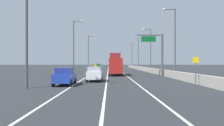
{
  "coord_description": "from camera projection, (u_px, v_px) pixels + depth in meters",
  "views": [
    {
      "loc": [
        -1.68,
        -4.35,
        2.44
      ],
      "look_at": [
        -1.09,
        38.42,
        2.33
      ],
      "focal_mm": 33.28,
      "sensor_mm": 36.0,
      "label": 1
    }
  ],
  "objects": [
    {
      "name": "ground_plane",
      "position": [
        114.0,
        70.0,
        68.38
      ],
      "size": [
        320.0,
        320.0,
        0.0
      ],
      "primitive_type": "plane",
      "color": "#26282B"
    },
    {
      "name": "lane_stripe_left",
      "position": [
        96.0,
        71.0,
        59.3
      ],
      "size": [
        0.16,
        130.0,
        0.0
      ],
      "primitive_type": "cube",
      "color": "silver",
      "rests_on": "ground_plane"
    },
    {
      "name": "lane_stripe_center",
      "position": [
        108.0,
        71.0,
        59.35
      ],
      "size": [
        0.16,
        130.0,
        0.0
      ],
      "primitive_type": "cube",
      "color": "silver",
      "rests_on": "ground_plane"
    },
    {
      "name": "lane_stripe_right",
      "position": [
        120.0,
        71.0,
        59.4
      ],
      "size": [
        0.16,
        130.0,
        0.0
      ],
      "primitive_type": "cube",
      "color": "silver",
      "rests_on": "ground_plane"
    },
    {
      "name": "jersey_barrier_right",
      "position": [
        156.0,
        71.0,
        44.49
      ],
      "size": [
        0.6,
        120.0,
        1.1
      ],
      "primitive_type": "cube",
      "color": "#9E998E",
      "rests_on": "ground_plane"
    },
    {
      "name": "overhead_sign_gantry",
      "position": [
        158.0,
        50.0,
        36.83
      ],
      "size": [
        4.68,
        0.36,
        7.5
      ],
      "color": "#47474C",
      "rests_on": "ground_plane"
    },
    {
      "name": "speed_advisory_sign",
      "position": [
        196.0,
        69.0,
        21.92
      ],
      "size": [
        0.6,
        0.11,
        3.0
      ],
      "color": "#4C4C51",
      "rests_on": "ground_plane"
    },
    {
      "name": "lamp_post_right_second",
      "position": [
        174.0,
        38.0,
        34.45
      ],
      "size": [
        2.14,
        0.44,
        11.46
      ],
      "color": "#4C4C51",
      "rests_on": "ground_plane"
    },
    {
      "name": "lamp_post_right_third",
      "position": [
        150.0,
        47.0,
        55.13
      ],
      "size": [
        2.14,
        0.44,
        11.46
      ],
      "color": "#4C4C51",
      "rests_on": "ground_plane"
    },
    {
      "name": "lamp_post_right_fourth",
      "position": [
        138.0,
        51.0,
        75.81
      ],
      "size": [
        2.14,
        0.44,
        11.46
      ],
      "color": "#4C4C51",
      "rests_on": "ground_plane"
    },
    {
      "name": "lamp_post_right_fifth",
      "position": [
        132.0,
        54.0,
        96.49
      ],
      "size": [
        2.14,
        0.44,
        11.46
      ],
      "color": "#4C4C51",
      "rests_on": "ground_plane"
    },
    {
      "name": "lamp_post_left_near",
      "position": [
        29.0,
        19.0,
        19.51
      ],
      "size": [
        2.14,
        0.44,
        11.46
      ],
      "color": "#4C4C51",
      "rests_on": "ground_plane"
    },
    {
      "name": "lamp_post_left_mid",
      "position": [
        75.0,
        44.0,
        44.33
      ],
      "size": [
        2.14,
        0.44,
        11.46
      ],
      "color": "#4C4C51",
      "rests_on": "ground_plane"
    },
    {
      "name": "lamp_post_left_far",
      "position": [
        89.0,
        50.0,
        69.16
      ],
      "size": [
        2.14,
        0.44,
        11.46
      ],
      "color": "#4C4C51",
      "rests_on": "ground_plane"
    },
    {
      "name": "car_blue_0",
      "position": [
        65.0,
        76.0,
        22.46
      ],
      "size": [
        1.96,
        4.51,
        1.87
      ],
      "color": "#1E389E",
      "rests_on": "ground_plane"
    },
    {
      "name": "car_white_1",
      "position": [
        95.0,
        74.0,
        26.93
      ],
      "size": [
        1.93,
        4.02,
        1.89
      ],
      "color": "white",
      "rests_on": "ground_plane"
    },
    {
      "name": "car_green_2",
      "position": [
        98.0,
        66.0,
        88.27
      ],
      "size": [
        1.9,
        4.03,
        1.91
      ],
      "color": "#196033",
      "rests_on": "ground_plane"
    },
    {
      "name": "car_yellow_3",
      "position": [
        94.0,
        67.0,
        67.72
      ],
      "size": [
        1.98,
        4.15,
        2.02
      ],
      "color": "gold",
      "rests_on": "ground_plane"
    },
    {
      "name": "car_gray_4",
      "position": [
        91.0,
        68.0,
        56.99
      ],
      "size": [
        1.84,
        4.08,
        1.85
      ],
      "color": "slate",
      "rests_on": "ground_plane"
    },
    {
      "name": "box_truck",
      "position": [
        115.0,
        65.0,
        39.65
      ],
      "size": [
        2.5,
        7.63,
        4.31
      ],
      "color": "#A51E19",
      "rests_on": "ground_plane"
    }
  ]
}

